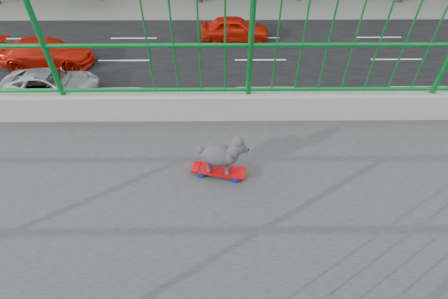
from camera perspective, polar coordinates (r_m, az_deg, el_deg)
road at (r=17.45m, az=7.25°, el=10.57°), size 18.00×90.00×0.02m
skateboard at (r=3.06m, az=-0.86°, el=-3.74°), size 0.24×0.52×0.07m
poodle at (r=2.90m, az=-0.43°, el=-0.80°), size 0.25×0.46×0.38m
car_0 at (r=11.67m, az=-10.32°, el=-5.51°), size 1.56×3.88×1.32m
car_2 at (r=18.48m, az=-27.95°, el=9.97°), size 2.15×4.67×1.30m
car_3 at (r=21.58m, az=-28.49°, el=14.59°), size 2.06×5.06×1.47m
car_4 at (r=22.15m, az=1.92°, el=20.27°), size 1.72×4.26×1.45m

